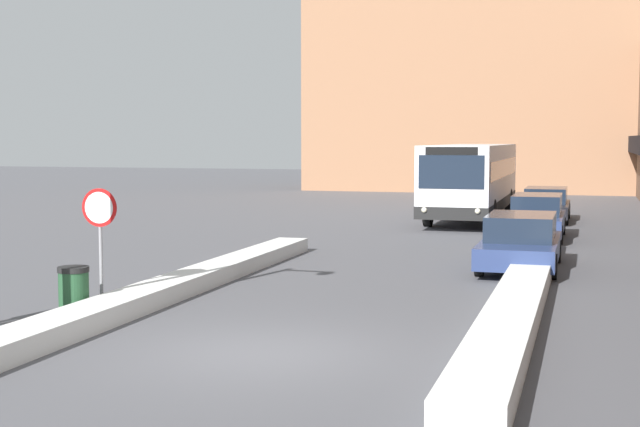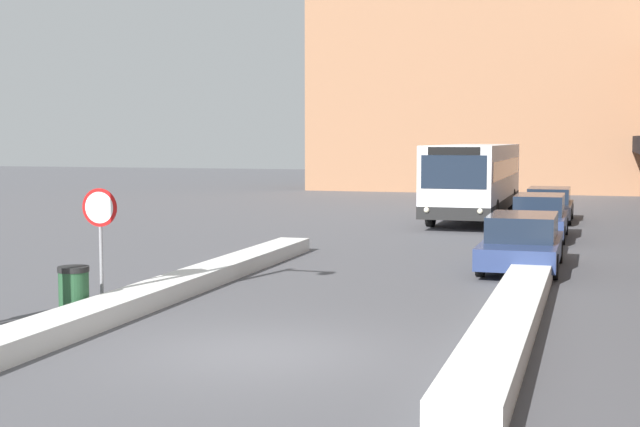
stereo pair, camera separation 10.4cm
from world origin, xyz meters
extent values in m
plane|color=#515156|center=(0.00, 0.00, 0.00)|extent=(160.00, 160.00, 0.00)
cube|color=#996B4C|center=(0.00, 46.02, 9.98)|extent=(26.00, 8.00, 19.96)
cube|color=silver|center=(-3.60, 4.50, 0.19)|extent=(0.90, 15.65, 0.38)
cube|color=silver|center=(3.60, 5.79, 0.23)|extent=(0.90, 18.13, 0.46)
cube|color=silver|center=(0.19, 24.42, 1.78)|extent=(2.63, 11.78, 2.63)
cube|color=black|center=(0.19, 24.42, 0.69)|extent=(2.65, 11.80, 0.46)
cube|color=#192333|center=(0.19, 24.42, 2.15)|extent=(2.65, 10.83, 0.72)
cube|color=#192333|center=(0.19, 18.53, 2.17)|extent=(2.32, 0.03, 1.19)
cube|color=black|center=(0.19, 18.53, 2.92)|extent=(1.84, 0.03, 0.28)
sphere|color=#F2EAC6|center=(-0.76, 18.52, 0.81)|extent=(0.20, 0.20, 0.20)
sphere|color=#F2EAC6|center=(1.14, 18.52, 0.81)|extent=(0.20, 0.20, 0.20)
cylinder|color=black|center=(-1.00, 20.77, 0.54)|extent=(0.28, 1.09, 1.09)
cylinder|color=black|center=(1.39, 20.77, 0.54)|extent=(0.28, 1.09, 1.09)
cylinder|color=black|center=(-1.00, 28.07, 0.54)|extent=(0.28, 1.09, 1.09)
cylinder|color=black|center=(1.39, 28.07, 0.54)|extent=(0.28, 1.09, 1.09)
cube|color=navy|center=(3.20, 10.36, 0.51)|extent=(1.89, 4.87, 0.53)
cube|color=#192333|center=(3.20, 10.48, 1.09)|extent=(1.66, 2.68, 0.63)
cylinder|color=black|center=(4.06, 8.85, 0.31)|extent=(0.20, 0.62, 0.62)
cylinder|color=black|center=(2.34, 8.85, 0.31)|extent=(0.20, 0.62, 0.62)
cylinder|color=black|center=(4.06, 11.87, 0.31)|extent=(0.20, 0.62, 0.62)
cylinder|color=black|center=(2.34, 11.87, 0.31)|extent=(0.20, 0.62, 0.62)
cube|color=navy|center=(3.20, 17.68, 0.53)|extent=(1.76, 4.84, 0.57)
cube|color=#192333|center=(3.20, 17.80, 1.15)|extent=(1.55, 2.66, 0.67)
cylinder|color=black|center=(4.00, 16.18, 0.30)|extent=(0.20, 0.61, 0.61)
cylinder|color=black|center=(2.40, 16.18, 0.30)|extent=(0.20, 0.61, 0.61)
cylinder|color=black|center=(4.00, 19.18, 0.30)|extent=(0.20, 0.61, 0.61)
cylinder|color=black|center=(2.40, 19.18, 0.30)|extent=(0.20, 0.61, 0.61)
cube|color=black|center=(3.20, 24.27, 0.51)|extent=(1.82, 4.64, 0.49)
cube|color=#192333|center=(3.20, 24.38, 1.06)|extent=(1.60, 2.55, 0.61)
cylinder|color=black|center=(4.03, 22.83, 0.33)|extent=(0.20, 0.65, 0.65)
cylinder|color=black|center=(2.37, 22.83, 0.33)|extent=(0.20, 0.65, 0.65)
cylinder|color=black|center=(4.03, 25.70, 0.33)|extent=(0.20, 0.65, 0.65)
cylinder|color=black|center=(2.37, 25.70, 0.33)|extent=(0.20, 0.65, 0.65)
cylinder|color=gray|center=(-4.38, 2.66, 1.19)|extent=(0.07, 0.07, 2.37)
cylinder|color=red|center=(-4.38, 2.64, 1.99)|extent=(0.76, 0.03, 0.76)
cylinder|color=white|center=(-4.38, 2.62, 1.99)|extent=(0.62, 0.01, 0.62)
cylinder|color=#234C2D|center=(-4.39, 1.67, 0.42)|extent=(0.56, 0.56, 0.85)
cylinder|color=black|center=(-4.39, 1.67, 0.90)|extent=(0.59, 0.59, 0.10)
camera|label=1|loc=(4.82, -12.82, 3.34)|focal=50.00mm
camera|label=2|loc=(4.92, -12.79, 3.34)|focal=50.00mm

